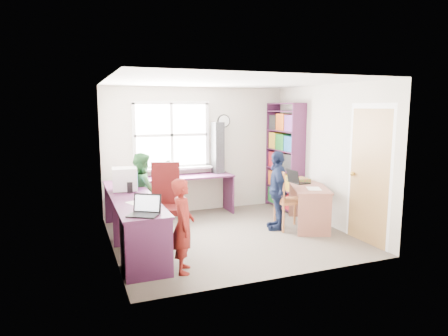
% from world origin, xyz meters
% --- Properties ---
extents(room, '(3.64, 3.44, 2.44)m').
position_xyz_m(room, '(0.01, 0.10, 1.22)').
color(room, '#4F463E').
rests_on(room, ground).
extents(l_desk, '(2.38, 2.95, 0.75)m').
position_xyz_m(l_desk, '(-1.31, -0.28, 0.46)').
color(l_desk, '#4C1E41').
rests_on(l_desk, ground).
extents(right_desk, '(0.99, 1.33, 0.70)m').
position_xyz_m(right_desk, '(1.45, -0.01, 0.51)').
color(right_desk, '#905848').
rests_on(right_desk, ground).
extents(bookshelf, '(0.30, 1.02, 2.10)m').
position_xyz_m(bookshelf, '(1.65, 1.19, 1.00)').
color(bookshelf, '#4C1E41').
rests_on(bookshelf, ground).
extents(swivel_chair, '(0.69, 0.69, 1.18)m').
position_xyz_m(swivel_chair, '(-0.98, 0.19, 0.51)').
color(swivel_chair, black).
rests_on(swivel_chair, ground).
extents(wooden_chair, '(0.48, 0.48, 1.00)m').
position_xyz_m(wooden_chair, '(0.99, -0.01, 0.54)').
color(wooden_chair, '#B76B3D').
rests_on(wooden_chair, ground).
extents(crt_monitor, '(0.39, 0.36, 0.36)m').
position_xyz_m(crt_monitor, '(-1.54, 0.47, 0.93)').
color(crt_monitor, silver).
rests_on(crt_monitor, l_desk).
extents(laptop_left, '(0.44, 0.43, 0.24)m').
position_xyz_m(laptop_left, '(-1.50, -1.02, 0.81)').
color(laptop_left, black).
rests_on(laptop_left, l_desk).
extents(laptop_right, '(0.31, 0.36, 0.24)m').
position_xyz_m(laptop_right, '(1.39, 0.31, 0.75)').
color(laptop_right, black).
rests_on(laptop_right, right_desk).
extents(speaker_a, '(0.09, 0.09, 0.16)m').
position_xyz_m(speaker_a, '(-1.49, 0.32, 0.83)').
color(speaker_a, black).
rests_on(speaker_a, l_desk).
extents(speaker_b, '(0.11, 0.11, 0.20)m').
position_xyz_m(speaker_b, '(-1.47, 0.88, 0.85)').
color(speaker_b, black).
rests_on(speaker_b, l_desk).
extents(cd_tower, '(0.23, 0.21, 0.99)m').
position_xyz_m(cd_tower, '(0.37, 1.52, 1.24)').
color(cd_tower, black).
rests_on(cd_tower, l_desk).
extents(game_box, '(0.33, 0.33, 0.06)m').
position_xyz_m(game_box, '(1.50, 0.42, 0.73)').
color(game_box, red).
rests_on(game_box, right_desk).
extents(paper_a, '(0.30, 0.35, 0.00)m').
position_xyz_m(paper_a, '(-1.50, -0.40, 0.75)').
color(paper_a, silver).
rests_on(paper_a, l_desk).
extents(paper_b, '(0.32, 0.36, 0.00)m').
position_xyz_m(paper_b, '(1.40, -0.23, 0.70)').
color(paper_b, silver).
rests_on(paper_b, right_desk).
extents(potted_plant, '(0.19, 0.15, 0.32)m').
position_xyz_m(potted_plant, '(-0.68, 1.43, 0.91)').
color(potted_plant, '#2E6D2B').
rests_on(potted_plant, l_desk).
extents(person_red, '(0.38, 0.49, 1.17)m').
position_xyz_m(person_red, '(-1.06, -1.10, 0.59)').
color(person_red, maroon).
rests_on(person_red, ground).
extents(person_green, '(0.50, 0.64, 1.29)m').
position_xyz_m(person_green, '(-1.21, 0.83, 0.64)').
color(person_green, '#286630').
rests_on(person_green, ground).
extents(person_navy, '(0.56, 0.83, 1.31)m').
position_xyz_m(person_navy, '(0.87, 0.05, 0.66)').
color(person_navy, '#121C3B').
rests_on(person_navy, ground).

